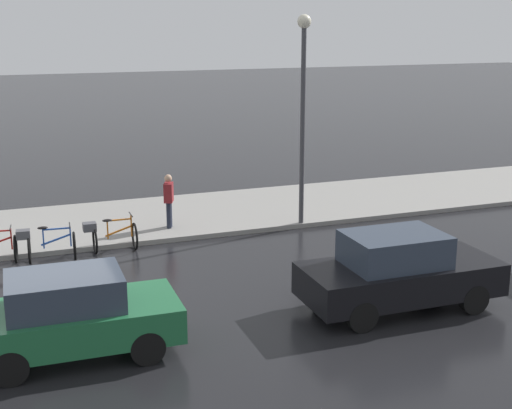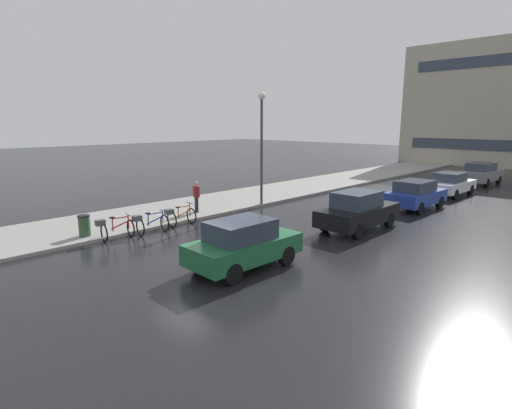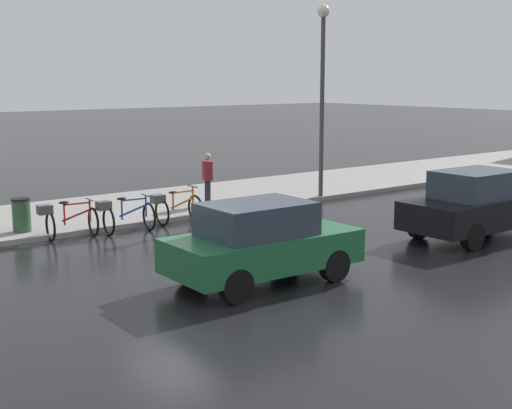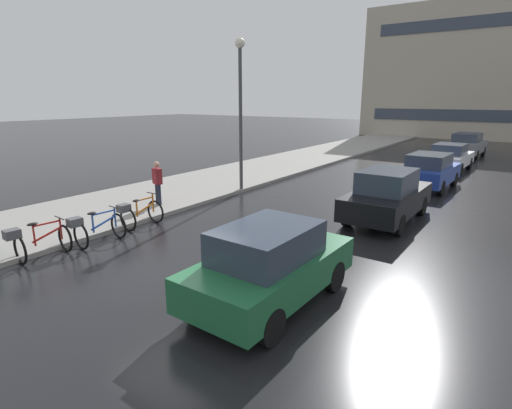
% 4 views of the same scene
% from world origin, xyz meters
% --- Properties ---
extents(ground_plane, '(140.00, 140.00, 0.00)m').
position_xyz_m(ground_plane, '(0.00, 0.00, 0.00)').
color(ground_plane, black).
extents(sidewalk_kerb, '(4.80, 60.00, 0.14)m').
position_xyz_m(sidewalk_kerb, '(-6.00, 10.00, 0.07)').
color(sidewalk_kerb, gray).
rests_on(sidewalk_kerb, ground).
extents(bicycle_nearest, '(0.84, 1.44, 0.96)m').
position_xyz_m(bicycle_nearest, '(-3.44, -1.30, 0.49)').
color(bicycle_nearest, black).
rests_on(bicycle_nearest, ground).
extents(bicycle_second, '(0.83, 1.47, 0.95)m').
position_xyz_m(bicycle_second, '(-3.14, 0.12, 0.49)').
color(bicycle_second, black).
rests_on(bicycle_second, ground).
extents(bicycle_third, '(0.76, 1.38, 1.00)m').
position_xyz_m(bicycle_third, '(-3.38, 1.77, 0.48)').
color(bicycle_third, black).
rests_on(bicycle_third, ground).
extents(car_green, '(1.84, 3.83, 1.60)m').
position_xyz_m(car_green, '(2.47, 0.15, 0.81)').
color(car_green, '#1E6038').
rests_on(car_green, ground).
extents(car_black, '(1.84, 4.29, 1.69)m').
position_xyz_m(car_black, '(2.64, 6.91, 0.83)').
color(car_black, black).
rests_on(car_black, ground).
extents(car_blue, '(2.02, 3.94, 1.55)m').
position_xyz_m(car_blue, '(2.66, 12.85, 0.79)').
color(car_blue, navy).
rests_on(car_blue, ground).
extents(car_white, '(2.01, 4.11, 1.48)m').
position_xyz_m(car_white, '(2.57, 18.34, 0.75)').
color(car_white, silver).
rests_on(car_white, ground).
extents(car_grey, '(2.15, 4.21, 1.61)m').
position_xyz_m(car_grey, '(2.54, 24.98, 0.82)').
color(car_grey, slate).
rests_on(car_grey, ground).
extents(pedestrian, '(0.46, 0.37, 1.72)m').
position_xyz_m(pedestrian, '(-4.64, 3.71, 0.97)').
color(pedestrian, '#1E2333').
rests_on(pedestrian, ground).
extents(streetlamp, '(0.39, 0.39, 6.17)m').
position_xyz_m(streetlamp, '(-3.71, 7.50, 3.97)').
color(streetlamp, '#424247').
rests_on(streetlamp, ground).
extents(building_facade_main, '(17.68, 9.34, 12.85)m').
position_xyz_m(building_facade_main, '(-0.92, 42.04, 6.43)').
color(building_facade_main, '#B2A893').
rests_on(building_facade_main, ground).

